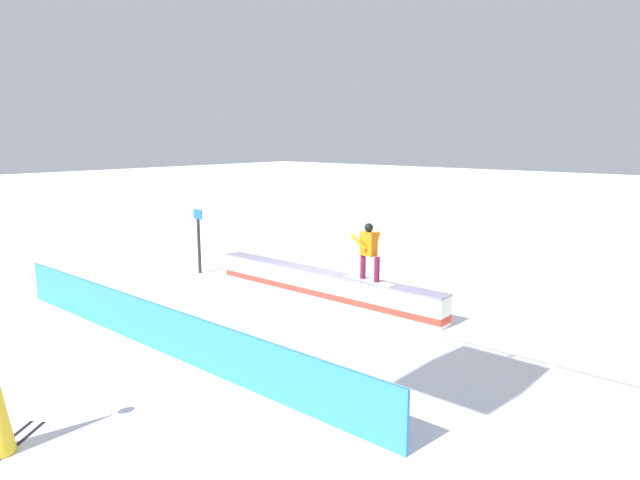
% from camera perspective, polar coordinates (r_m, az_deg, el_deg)
% --- Properties ---
extents(ground_plane, '(120.00, 120.00, 0.00)m').
position_cam_1_polar(ground_plane, '(15.06, 0.26, -5.99)').
color(ground_plane, white).
extents(grind_box, '(7.36, 0.56, 0.75)m').
position_cam_1_polar(grind_box, '(14.97, 0.26, -4.74)').
color(grind_box, white).
rests_on(grind_box, ground_plane).
extents(snowboarder, '(1.50, 0.45, 1.45)m').
position_cam_1_polar(snowboarder, '(13.80, 5.02, -1.00)').
color(snowboarder, silver).
rests_on(snowboarder, grind_box).
extents(safety_fence, '(11.53, 0.09, 0.98)m').
position_cam_1_polar(safety_fence, '(11.75, -15.93, -8.72)').
color(safety_fence, '#2E7EE2').
rests_on(safety_fence, ground_plane).
extents(trail_marker, '(0.40, 0.10, 2.04)m').
position_cam_1_polar(trail_marker, '(17.99, -12.29, 0.07)').
color(trail_marker, '#262628').
rests_on(trail_marker, ground_plane).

